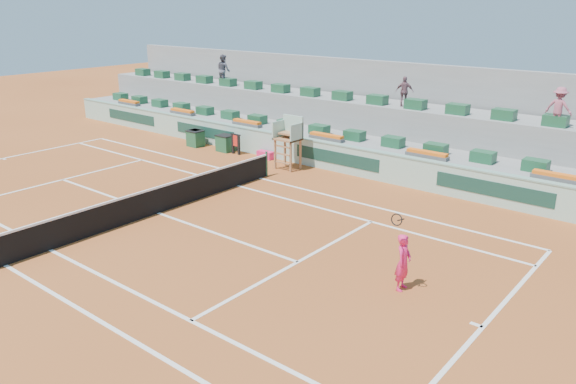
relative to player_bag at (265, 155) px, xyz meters
The scene contains 20 objects.
ground 8.31m from the player_bag, 76.40° to the right, with size 90.00×90.00×0.00m, color #92451C.
seating_tier_lower 3.30m from the player_bag, 53.33° to the left, with size 36.00×4.00×1.20m, color gray.
seating_tier_upper 4.79m from the player_bag, 65.17° to the left, with size 36.00×2.40×2.60m, color gray.
stadium_back_wall 6.47m from the player_bag, 71.45° to the left, with size 36.00×0.40×4.40m, color gray.
player_bag is the anchor object (origin of this frame).
spectator_left 8.04m from the player_bag, 150.38° to the left, with size 0.86×0.67×1.78m, color #51525E.
spectator_mid 7.21m from the player_bag, 36.46° to the left, with size 0.81×0.34×1.39m, color #744D58.
spectator_right 12.92m from the player_bag, 16.03° to the left, with size 1.00×0.57×1.55m, color #A35165.
court_lines 8.31m from the player_bag, 76.40° to the right, with size 23.89×11.09×0.01m.
tennis_net 8.32m from the player_bag, 76.40° to the right, with size 0.10×11.97×1.10m.
advertising_hoarding 2.07m from the player_bag, 12.04° to the left, with size 36.00×0.34×1.26m.
umpire_chair 2.45m from the player_bag, 16.51° to the right, with size 1.10×0.90×2.40m.
seat_row_lower 2.88m from the player_bag, 41.43° to the left, with size 32.90×0.60×0.44m.
seat_row_upper 4.89m from the player_bag, 61.67° to the left, with size 32.90×0.60×0.44m.
flower_planters 1.54m from the player_bag, 63.83° to the left, with size 26.80×0.36×0.28m.
drink_cooler_a 2.56m from the player_bag, behind, with size 0.83×0.72×0.84m.
drink_cooler_b 4.55m from the player_bag, behind, with size 0.81×0.70×0.84m.
drink_cooler_c 4.70m from the player_bag, behind, with size 0.64×0.55×0.84m.
towel_rack 1.78m from the player_bag, behind, with size 0.63×0.10×1.03m.
tennis_player 13.79m from the player_bag, 33.57° to the right, with size 0.43×0.86×2.28m.
Camera 1 is at (15.54, -11.69, 7.15)m, focal length 35.00 mm.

